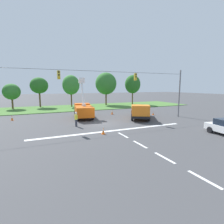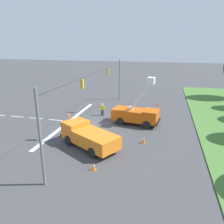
% 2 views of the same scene
% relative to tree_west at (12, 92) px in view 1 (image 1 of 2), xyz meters
% --- Properties ---
extents(ground_plane, '(200.00, 200.00, 0.00)m').
position_rel_tree_west_xyz_m(ground_plane, '(11.98, -20.78, -3.65)').
color(ground_plane, '#424244').
extents(grass_verge, '(56.00, 12.00, 0.10)m').
position_rel_tree_west_xyz_m(grass_verge, '(11.98, -2.78, -3.60)').
color(grass_verge, '#477533').
rests_on(grass_verge, ground).
extents(lane_markings, '(17.60, 15.25, 0.01)m').
position_rel_tree_west_xyz_m(lane_markings, '(11.98, -26.24, -3.64)').
color(lane_markings, silver).
rests_on(lane_markings, ground).
extents(signal_gantry, '(26.20, 0.33, 7.20)m').
position_rel_tree_west_xyz_m(signal_gantry, '(11.96, -20.78, 0.60)').
color(signal_gantry, slate).
rests_on(signal_gantry, ground).
extents(tree_west, '(3.44, 3.40, 5.31)m').
position_rel_tree_west_xyz_m(tree_west, '(0.00, 0.00, 0.00)').
color(tree_west, brown).
rests_on(tree_west, ground).
extents(tree_centre, '(3.89, 3.54, 6.73)m').
position_rel_tree_west_xyz_m(tree_centre, '(5.36, 1.14, 1.28)').
color(tree_centre, brown).
rests_on(tree_centre, ground).
extents(tree_east, '(3.86, 3.71, 7.31)m').
position_rel_tree_west_xyz_m(tree_east, '(12.06, -0.84, 1.42)').
color(tree_east, brown).
rests_on(tree_east, ground).
extents(tree_far_east, '(5.32, 4.89, 8.18)m').
position_rel_tree_west_xyz_m(tree_far_east, '(20.82, -0.53, 1.79)').
color(tree_far_east, brown).
rests_on(tree_far_east, ground).
extents(tree_east_end, '(4.14, 3.61, 7.66)m').
position_rel_tree_west_xyz_m(tree_east_end, '(27.82, -1.72, 1.64)').
color(tree_east_end, brown).
rests_on(tree_east_end, ground).
extents(utility_truck_bucket_lift, '(3.26, 6.17, 6.07)m').
position_rel_tree_west_xyz_m(utility_truck_bucket_lift, '(10.85, -16.05, -2.32)').
color(utility_truck_bucket_lift, '#D6560F').
rests_on(utility_truck_bucket_lift, ground).
extents(utility_truck_support_near, '(5.42, 6.85, 2.20)m').
position_rel_tree_west_xyz_m(utility_truck_support_near, '(18.43, -19.78, -2.47)').
color(utility_truck_support_near, orange).
rests_on(utility_truck_support_near, ground).
extents(road_worker, '(0.30, 0.64, 1.77)m').
position_rel_tree_west_xyz_m(road_worker, '(8.61, -21.17, -2.65)').
color(road_worker, '#383842').
rests_on(road_worker, ground).
extents(traffic_cone_foreground_left, '(0.36, 0.36, 0.71)m').
position_rel_tree_west_xyz_m(traffic_cone_foreground_left, '(22.17, -28.53, -3.30)').
color(traffic_cone_foreground_left, orange).
rests_on(traffic_cone_foreground_left, ground).
extents(traffic_cone_foreground_right, '(0.36, 0.36, 0.64)m').
position_rel_tree_west_xyz_m(traffic_cone_foreground_right, '(22.30, -17.90, -3.34)').
color(traffic_cone_foreground_right, orange).
rests_on(traffic_cone_foreground_right, ground).
extents(traffic_cone_mid_left, '(0.36, 0.36, 0.76)m').
position_rel_tree_west_xyz_m(traffic_cone_mid_left, '(16.25, -14.52, -3.27)').
color(traffic_cone_mid_left, orange).
rests_on(traffic_cone_mid_left, ground).
extents(traffic_cone_mid_right, '(0.36, 0.36, 0.74)m').
position_rel_tree_west_xyz_m(traffic_cone_mid_right, '(1.19, -13.71, -3.28)').
color(traffic_cone_mid_right, orange).
rests_on(traffic_cone_mid_right, ground).
extents(traffic_cone_near_bucket, '(0.36, 0.36, 0.70)m').
position_rel_tree_west_xyz_m(traffic_cone_near_bucket, '(10.34, -25.60, -3.31)').
color(traffic_cone_near_bucket, orange).
rests_on(traffic_cone_near_bucket, ground).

